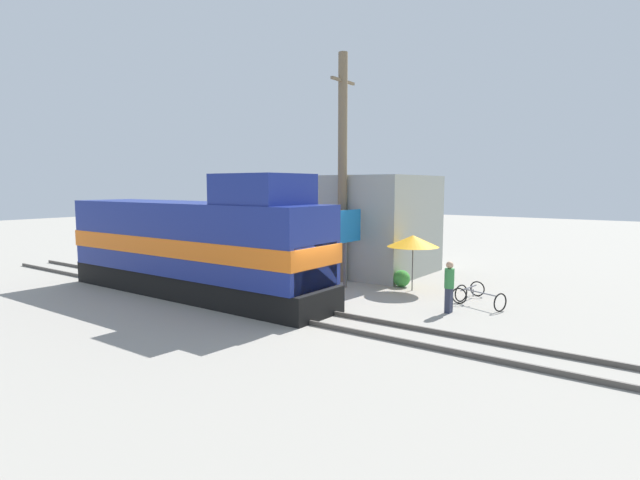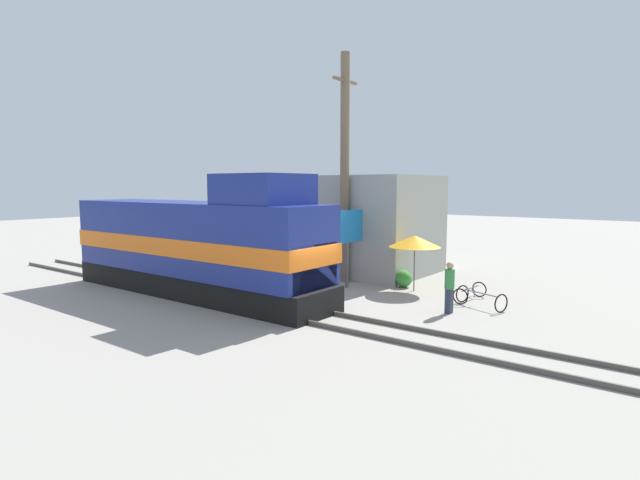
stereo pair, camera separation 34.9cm
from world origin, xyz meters
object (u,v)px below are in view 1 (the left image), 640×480
Objects in this scene: bicycle at (480,297)px; utility_pole at (343,168)px; locomotive at (199,246)px; person_bystander at (449,285)px; bicycle_spare at (469,292)px; vendor_umbrella at (413,241)px; billboard_sign at (345,230)px.

utility_pole is at bearing -76.87° from bicycle.
person_bystander is (3.39, -9.21, -1.05)m from locomotive.
vendor_umbrella is at bearing -3.09° from bicycle_spare.
billboard_sign reaches higher than bicycle.
locomotive is 8.91m from vendor_umbrella.
utility_pole is 7.90m from bicycle_spare.
person_bystander is 2.46m from bicycle_spare.
utility_pole is 3.05× the size of billboard_sign.
locomotive is at bearing -41.00° from bicycle.
vendor_umbrella is at bearing -86.88° from bicycle.
utility_pole is 3.07m from billboard_sign.
bicycle is (-1.14, -3.28, -1.78)m from vendor_umbrella.
person_bystander is (-2.68, -2.69, -1.13)m from vendor_umbrella.
bicycle_spare is (2.36, 0.12, -0.69)m from person_bystander.
locomotive is at bearing 132.95° from vendor_umbrella.
vendor_umbrella is at bearing -47.05° from locomotive.
utility_pole is 8.51m from bicycle.
utility_pole is at bearing 67.10° from person_bystander.
locomotive is 7.45m from utility_pole.
bicycle is at bearing -99.18° from utility_pole.
utility_pole is 5.67× the size of person_bystander.
vendor_umbrella is at bearing -66.84° from billboard_sign.
vendor_umbrella is 3.96m from person_bystander.
vendor_umbrella reaches higher than bicycle_spare.
vendor_umbrella reaches higher than bicycle.
person_bystander reaches higher than bicycle_spare.
vendor_umbrella is 0.70× the size of billboard_sign.
utility_pole reaches higher than locomotive.
bicycle reaches higher than bicycle_spare.
utility_pole is 8.02m from person_bystander.
utility_pole reaches higher than bicycle.
utility_pole is at bearing 1.39° from bicycle_spare.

